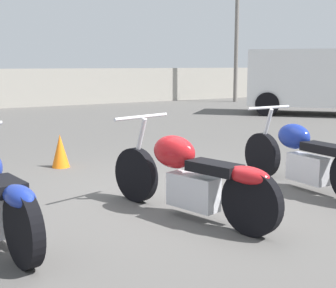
{
  "coord_description": "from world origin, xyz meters",
  "views": [
    {
      "loc": [
        -2.55,
        -4.3,
        1.5
      ],
      "look_at": [
        0.0,
        -0.02,
        0.65
      ],
      "focal_mm": 50.0,
      "sensor_mm": 36.0,
      "label": 1
    }
  ],
  "objects_px": {
    "motorcycle_slot_1": "(190,176)",
    "motorcycle_slot_2": "(307,157)",
    "traffic_cone_far": "(60,151)",
    "parked_van": "(335,78)"
  },
  "relations": [
    {
      "from": "motorcycle_slot_1",
      "to": "traffic_cone_far",
      "type": "relative_size",
      "value": 4.23
    },
    {
      "from": "motorcycle_slot_2",
      "to": "traffic_cone_far",
      "type": "bearing_deg",
      "value": 127.95
    },
    {
      "from": "motorcycle_slot_1",
      "to": "parked_van",
      "type": "bearing_deg",
      "value": 17.69
    },
    {
      "from": "motorcycle_slot_2",
      "to": "traffic_cone_far",
      "type": "xyz_separation_m",
      "value": [
        -2.15,
        2.76,
        -0.16
      ]
    },
    {
      "from": "motorcycle_slot_2",
      "to": "parked_van",
      "type": "relative_size",
      "value": 0.41
    },
    {
      "from": "motorcycle_slot_1",
      "to": "parked_van",
      "type": "relative_size",
      "value": 0.41
    },
    {
      "from": "motorcycle_slot_2",
      "to": "traffic_cone_far",
      "type": "relative_size",
      "value": 4.22
    },
    {
      "from": "parked_van",
      "to": "traffic_cone_far",
      "type": "relative_size",
      "value": 10.2
    },
    {
      "from": "motorcycle_slot_1",
      "to": "parked_van",
      "type": "height_order",
      "value": "parked_van"
    },
    {
      "from": "motorcycle_slot_1",
      "to": "motorcycle_slot_2",
      "type": "relative_size",
      "value": 1.0
    }
  ]
}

